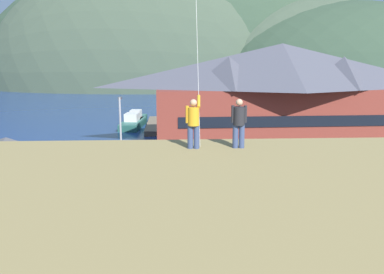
# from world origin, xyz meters

# --- Properties ---
(ground_plane) EXTENTS (600.00, 600.00, 0.00)m
(ground_plane) POSITION_xyz_m (0.00, 0.00, 0.00)
(ground_plane) COLOR #66604C
(parking_lot_pad) EXTENTS (40.00, 20.00, 0.10)m
(parking_lot_pad) POSITION_xyz_m (0.00, 5.00, 0.05)
(parking_lot_pad) COLOR slate
(parking_lot_pad) RESTS_ON ground
(bay_water) EXTENTS (360.00, 84.00, 0.03)m
(bay_water) POSITION_xyz_m (0.00, 60.00, 0.01)
(bay_water) COLOR navy
(bay_water) RESTS_ON ground
(far_hill_west_ridge) EXTENTS (121.16, 67.22, 85.59)m
(far_hill_west_ridge) POSITION_xyz_m (-4.60, 119.89, 0.00)
(far_hill_west_ridge) COLOR #42513D
(far_hill_west_ridge) RESTS_ON ground
(far_hill_east_peak) EXTENTS (143.06, 60.17, 88.72)m
(far_hill_east_peak) POSITION_xyz_m (3.83, 119.44, 0.00)
(far_hill_east_peak) COLOR #334733
(far_hill_east_peak) RESTS_ON ground
(far_hill_center_saddle) EXTENTS (90.06, 56.62, 58.45)m
(far_hill_center_saddle) POSITION_xyz_m (45.17, 110.65, 0.00)
(far_hill_center_saddle) COLOR #42513D
(far_hill_center_saddle) RESTS_ON ground
(far_hill_far_shoulder) EXTENTS (98.64, 73.99, 55.17)m
(far_hill_far_shoulder) POSITION_xyz_m (55.88, 109.25, 0.00)
(far_hill_far_shoulder) COLOR #334733
(far_hill_far_shoulder) RESTS_ON ground
(harbor_lodge) EXTENTS (29.39, 12.31, 11.44)m
(harbor_lodge) POSITION_xyz_m (11.73, 21.73, 6.08)
(harbor_lodge) COLOR brown
(harbor_lodge) RESTS_ON ground
(storage_shed_near_lot) EXTENTS (8.38, 5.97, 4.82)m
(storage_shed_near_lot) POSITION_xyz_m (-11.27, 4.27, 2.50)
(storage_shed_near_lot) COLOR #474C56
(storage_shed_near_lot) RESTS_ON ground
(wharf_dock) EXTENTS (3.20, 13.15, 0.70)m
(wharf_dock) POSITION_xyz_m (-2.36, 34.63, 0.35)
(wharf_dock) COLOR #70604C
(wharf_dock) RESTS_ON ground
(moored_boat_wharfside) EXTENTS (2.87, 6.99, 2.16)m
(moored_boat_wharfside) POSITION_xyz_m (-5.79, 38.29, 0.72)
(moored_boat_wharfside) COLOR #23564C
(moored_boat_wharfside) RESTS_ON ground
(moored_boat_outer_mooring) EXTENTS (2.55, 6.71, 2.16)m
(moored_boat_outer_mooring) POSITION_xyz_m (1.02, 36.50, 0.72)
(moored_boat_outer_mooring) COLOR #23564C
(moored_boat_outer_mooring) RESTS_ON ground
(moored_boat_inner_slip) EXTENTS (3.40, 8.26, 2.16)m
(moored_boat_inner_slip) POSITION_xyz_m (-6.02, 34.88, 0.72)
(moored_boat_inner_slip) COLOR #23564C
(moored_boat_inner_slip) RESTS_ON ground
(parked_car_corner_spot) EXTENTS (4.25, 2.16, 1.82)m
(parked_car_corner_spot) POSITION_xyz_m (-4.61, 0.23, 1.06)
(parked_car_corner_spot) COLOR navy
(parked_car_corner_spot) RESTS_ON parking_lot_pad
(parked_car_back_row_right) EXTENTS (4.32, 2.30, 1.82)m
(parked_car_back_row_right) POSITION_xyz_m (13.57, 6.56, 1.06)
(parked_car_back_row_right) COLOR #9EA3A8
(parked_car_back_row_right) RESTS_ON parking_lot_pad
(parked_car_front_row_silver) EXTENTS (4.23, 2.12, 1.82)m
(parked_car_front_row_silver) POSITION_xyz_m (4.94, 6.89, 1.06)
(parked_car_front_row_silver) COLOR black
(parked_car_front_row_silver) RESTS_ON parking_lot_pad
(parked_car_mid_row_near) EXTENTS (4.22, 2.10, 1.82)m
(parked_car_mid_row_near) POSITION_xyz_m (-2.00, 6.20, 1.06)
(parked_car_mid_row_near) COLOR slate
(parked_car_mid_row_near) RESTS_ON parking_lot_pad
(parked_car_lone_by_shed) EXTENTS (4.33, 2.31, 1.82)m
(parked_car_lone_by_shed) POSITION_xyz_m (3.97, 1.49, 1.06)
(parked_car_lone_by_shed) COLOR navy
(parked_car_lone_by_shed) RESTS_ON parking_lot_pad
(parked_car_front_row_red) EXTENTS (4.26, 2.17, 1.82)m
(parked_car_front_row_red) POSITION_xyz_m (10.57, 1.32, 1.06)
(parked_car_front_row_red) COLOR #236633
(parked_car_front_row_red) RESTS_ON parking_lot_pad
(parking_light_pole) EXTENTS (0.24, 0.78, 6.68)m
(parking_light_pole) POSITION_xyz_m (-4.58, 10.56, 3.97)
(parking_light_pole) COLOR #ADADB2
(parking_light_pole) RESTS_ON parking_lot_pad
(person_kite_flyer) EXTENTS (0.54, 0.65, 1.86)m
(person_kite_flyer) POSITION_xyz_m (0.43, -8.27, 7.78)
(person_kite_flyer) COLOR #384770
(person_kite_flyer) RESTS_ON grassy_hill_foreground
(person_companion) EXTENTS (0.55, 0.40, 1.74)m
(person_companion) POSITION_xyz_m (2.03, -8.27, 7.77)
(person_companion) COLOR #384770
(person_companion) RESTS_ON grassy_hill_foreground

